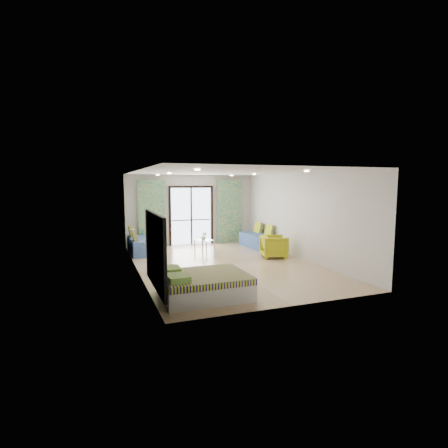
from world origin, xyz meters
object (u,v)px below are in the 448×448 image
object	(u,v)px
daybed_right	(258,240)
daybed_left	(140,245)
coffee_table	(205,241)
bed	(203,285)
armchair	(274,245)

from	to	relation	value
daybed_right	daybed_left	bearing A→B (deg)	171.16
daybed_left	coffee_table	xyz separation A→B (m)	(2.19, -0.36, 0.06)
bed	daybed_right	xyz separation A→B (m)	(3.59, 4.72, 0.02)
coffee_table	armchair	world-z (taller)	armchair
daybed_left	armchair	size ratio (longest dim) A/B	2.36
armchair	daybed_right	bearing A→B (deg)	4.57
coffee_table	armchair	size ratio (longest dim) A/B	0.91
daybed_left	armchair	xyz separation A→B (m)	(3.93, -2.25, 0.11)
daybed_left	daybed_right	bearing A→B (deg)	-7.32
bed	armchair	world-z (taller)	armchair
daybed_left	coffee_table	world-z (taller)	daybed_left
daybed_left	daybed_right	xyz separation A→B (m)	(4.23, -0.48, -0.01)
daybed_left	daybed_right	world-z (taller)	daybed_left
daybed_left	coffee_table	distance (m)	2.22
coffee_table	armchair	xyz separation A→B (m)	(1.75, -1.89, 0.05)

